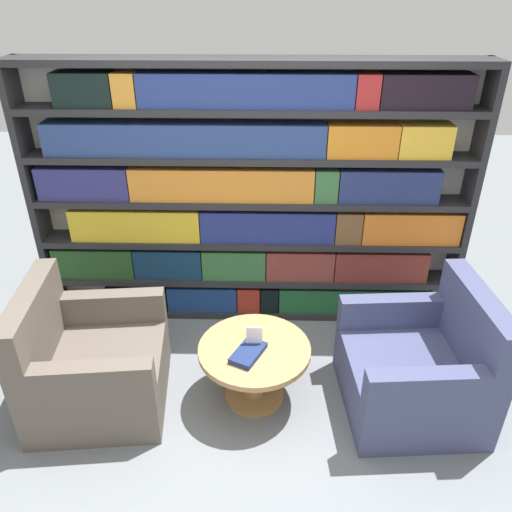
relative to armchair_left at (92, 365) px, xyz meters
name	(u,v)px	position (x,y,z in m)	size (l,w,h in m)	color
ground_plane	(244,425)	(1.03, -0.22, -0.30)	(14.00, 14.00, 0.00)	slate
bookshelf	(251,201)	(1.04, 1.10, 0.74)	(3.42, 0.30, 2.10)	silver
armchair_left	(92,365)	(0.00, 0.00, 0.00)	(0.94, 0.96, 0.89)	brown
armchair_right	(418,370)	(2.19, 0.01, 0.00)	(0.91, 0.94, 0.89)	#42476B
coffee_table	(254,362)	(1.09, 0.04, 0.02)	(0.75, 0.75, 0.44)	#AD7F4C
table_sign	(254,339)	(1.09, 0.04, 0.21)	(0.11, 0.06, 0.17)	black
stray_book	(248,353)	(1.06, -0.04, 0.16)	(0.25, 0.30, 0.04)	navy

